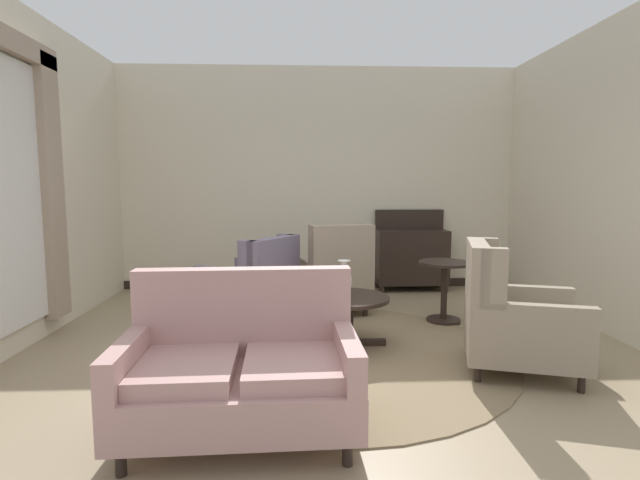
{
  "coord_description": "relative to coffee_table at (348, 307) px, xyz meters",
  "views": [
    {
      "loc": [
        -0.29,
        -3.96,
        1.54
      ],
      "look_at": [
        -0.09,
        0.57,
        1.01
      ],
      "focal_mm": 27.09,
      "sensor_mm": 36.0,
      "label": 1
    }
  ],
  "objects": [
    {
      "name": "porcelain_vase",
      "position": [
        -0.04,
        0.04,
        0.25
      ],
      "size": [
        0.16,
        0.16,
        0.34
      ],
      "color": "beige",
      "rests_on": "coffee_table"
    },
    {
      "name": "armchair_near_sideboard",
      "position": [
        1.28,
        -0.66,
        0.06
      ],
      "size": [
        1.08,
        1.01,
        1.07
      ],
      "rotation": [
        0.0,
        0.0,
        7.56
      ],
      "color": "gray",
      "rests_on": "ground"
    },
    {
      "name": "baseboard_back",
      "position": [
        -0.17,
        2.68,
        -0.32
      ],
      "size": [
        5.83,
        0.03,
        0.12
      ],
      "primitive_type": "cube",
      "color": "black",
      "rests_on": "ground"
    },
    {
      "name": "armchair_near_window",
      "position": [
        -0.99,
        0.99,
        0.02
      ],
      "size": [
        1.19,
        1.17,
        0.96
      ],
      "rotation": [
        0.0,
        0.0,
        4.15
      ],
      "color": "slate",
      "rests_on": "ground"
    },
    {
      "name": "armchair_foreground_right",
      "position": [
        -0.02,
        1.19,
        0.07
      ],
      "size": [
        0.88,
        0.94,
        1.08
      ],
      "rotation": [
        0.0,
        0.0,
        3.36
      ],
      "color": "gray",
      "rests_on": "ground"
    },
    {
      "name": "area_rug",
      "position": [
        -0.17,
        -0.18,
        -0.38
      ],
      "size": [
        3.26,
        3.26,
        0.01
      ],
      "primitive_type": "cylinder",
      "color": "#847051",
      "rests_on": "ground"
    },
    {
      "name": "settee",
      "position": [
        -0.82,
        -1.57,
        0.02
      ],
      "size": [
        1.44,
        0.88,
        0.99
      ],
      "rotation": [
        0.0,
        0.0,
        0.04
      ],
      "color": "tan",
      "rests_on": "ground"
    },
    {
      "name": "wall_right",
      "position": [
        2.74,
        0.49,
        1.23
      ],
      "size": [
        0.08,
        4.5,
        3.23
      ],
      "primitive_type": "cube",
      "color": "beige",
      "rests_on": "ground"
    },
    {
      "name": "wall_left",
      "position": [
        -3.09,
        0.49,
        1.23
      ],
      "size": [
        0.08,
        4.5,
        3.23
      ],
      "primitive_type": "cube",
      "color": "beige",
      "rests_on": "ground"
    },
    {
      "name": "sideboard",
      "position": [
        1.17,
        2.44,
        0.12
      ],
      "size": [
        1.02,
        0.44,
        1.17
      ],
      "color": "black",
      "rests_on": "ground"
    },
    {
      "name": "ground",
      "position": [
        -0.17,
        -0.48,
        -0.38
      ],
      "size": [
        9.01,
        9.01,
        0.0
      ],
      "primitive_type": "plane",
      "color": "#9E896B"
    },
    {
      "name": "coffee_table",
      "position": [
        0.0,
        0.0,
        0.0
      ],
      "size": [
        0.77,
        0.77,
        0.49
      ],
      "color": "black",
      "rests_on": "ground"
    },
    {
      "name": "wall_back",
      "position": [
        -0.17,
        2.74,
        1.23
      ],
      "size": [
        5.99,
        0.08,
        3.23
      ],
      "primitive_type": "cube",
      "color": "beige",
      "rests_on": "ground"
    },
    {
      "name": "side_table",
      "position": [
        1.15,
        0.78,
        0.03
      ],
      "size": [
        0.58,
        0.58,
        0.69
      ],
      "color": "black",
      "rests_on": "ground"
    }
  ]
}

